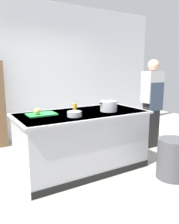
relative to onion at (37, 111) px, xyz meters
The scene contains 10 objects.
ground_plane 1.17m from the onion, ahead, with size 10.00×10.00×0.00m, color #9E9991.
back_wall 2.17m from the onion, 71.93° to the left, with size 6.40×0.12×3.00m, color silver.
counter_island 0.83m from the onion, ahead, with size 1.98×0.98×0.90m.
cutting_board 0.10m from the onion, 31.76° to the left, with size 0.40×0.28×0.02m, color green.
onion is the anchor object (origin of this frame).
stock_pot 1.08m from the onion, 11.51° to the right, with size 0.32×0.26×0.16m.
mixing_bowl 0.52m from the onion, 34.70° to the right, with size 0.20×0.20×0.07m, color #B7BABF.
juice_cup 0.69m from the onion, 14.52° to the left, with size 0.07×0.07×0.10m, color yellow.
trash_bin 2.02m from the onion, 32.11° to the right, with size 0.43×0.43×0.57m, color #4C4C51.
person_chef 2.33m from the onion, ahead, with size 0.38×0.25×1.72m.
Camera 1 is at (-1.60, -2.90, 1.55)m, focal length 36.05 mm.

